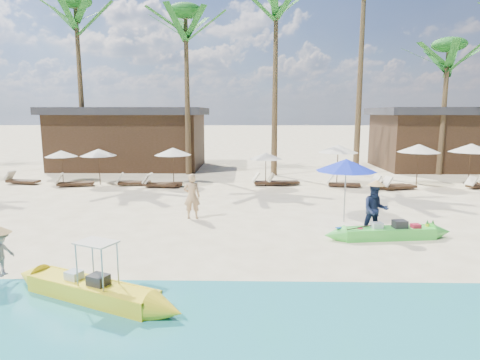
{
  "coord_description": "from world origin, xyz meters",
  "views": [
    {
      "loc": [
        0.52,
        -11.4,
        3.92
      ],
      "look_at": [
        0.24,
        2.0,
        1.68
      ],
      "focal_mm": 30.0,
      "sensor_mm": 36.0,
      "label": 1
    }
  ],
  "objects_px": {
    "green_canoe": "(388,233)",
    "yellow_canoe": "(92,290)",
    "blue_umbrella": "(346,165)",
    "tourist": "(192,196)"
  },
  "relations": [
    {
      "from": "tourist",
      "to": "green_canoe",
      "type": "bearing_deg",
      "value": 160.47
    },
    {
      "from": "green_canoe",
      "to": "tourist",
      "type": "relative_size",
      "value": 2.71
    },
    {
      "from": "green_canoe",
      "to": "tourist",
      "type": "height_order",
      "value": "tourist"
    },
    {
      "from": "tourist",
      "to": "blue_umbrella",
      "type": "bearing_deg",
      "value": 176.29
    },
    {
      "from": "yellow_canoe",
      "to": "blue_umbrella",
      "type": "xyz_separation_m",
      "value": [
        6.79,
        6.32,
        1.88
      ]
    },
    {
      "from": "green_canoe",
      "to": "yellow_canoe",
      "type": "bearing_deg",
      "value": -157.33
    },
    {
      "from": "yellow_canoe",
      "to": "tourist",
      "type": "distance_m",
      "value": 6.84
    },
    {
      "from": "green_canoe",
      "to": "blue_umbrella",
      "type": "xyz_separation_m",
      "value": [
        -0.93,
        1.96,
        1.89
      ]
    },
    {
      "from": "green_canoe",
      "to": "tourist",
      "type": "bearing_deg",
      "value": 153.49
    },
    {
      "from": "green_canoe",
      "to": "yellow_canoe",
      "type": "height_order",
      "value": "yellow_canoe"
    }
  ]
}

